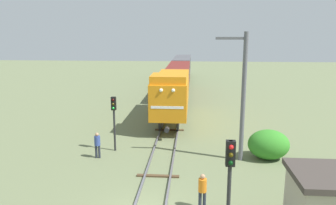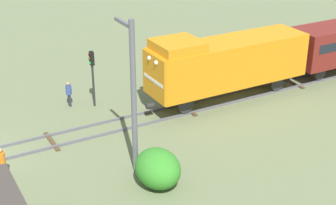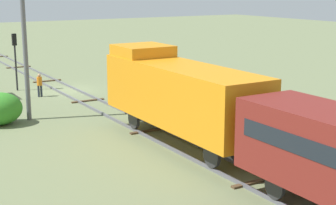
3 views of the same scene
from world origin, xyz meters
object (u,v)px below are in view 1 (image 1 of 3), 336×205
at_px(locomotive, 172,91).
at_px(catenary_mast, 242,94).
at_px(worker_by_signal, 97,143).
at_px(worker_near_track, 202,189).
at_px(traffic_signal_near, 229,178).
at_px(relay_hut, 335,205).
at_px(traffic_signal_mid, 114,113).
at_px(passenger_car_trailing, 182,65).
at_px(passenger_car_leading, 178,75).

relative_size(locomotive, catenary_mast, 1.44).
bearing_deg(worker_by_signal, worker_near_track, -62.90).
bearing_deg(traffic_signal_near, catenary_mast, 79.52).
xyz_separation_m(worker_by_signal, catenary_mast, (9.14, 0.37, 3.27)).
height_order(traffic_signal_near, relay_hut, traffic_signal_near).
height_order(traffic_signal_mid, catenary_mast, catenary_mast).
distance_m(traffic_signal_near, worker_near_track, 3.92).
distance_m(locomotive, passenger_car_trailing, 27.94).
height_order(traffic_signal_mid, worker_near_track, traffic_signal_mid).
xyz_separation_m(traffic_signal_near, catenary_mast, (1.74, 9.40, 1.22)).
relative_size(traffic_signal_near, catenary_mast, 0.55).
xyz_separation_m(passenger_car_trailing, traffic_signal_near, (3.20, -46.37, 0.53)).
distance_m(traffic_signal_near, worker_by_signal, 11.86).
xyz_separation_m(passenger_car_leading, worker_near_track, (2.40, -28.53, -1.53)).
relative_size(passenger_car_trailing, worker_near_track, 8.24).
distance_m(locomotive, worker_near_track, 15.49).
height_order(catenary_mast, relay_hut, catenary_mast).
relative_size(traffic_signal_near, relay_hut, 1.26).
xyz_separation_m(locomotive, passenger_car_leading, (0.00, 13.34, -0.25)).
distance_m(passenger_car_leading, traffic_signal_near, 31.94).
bearing_deg(passenger_car_leading, worker_by_signal, -100.46).
distance_m(catenary_mast, relay_hut, 8.85).
height_order(locomotive, catenary_mast, catenary_mast).
distance_m(traffic_signal_near, traffic_signal_mid, 12.37).
bearing_deg(catenary_mast, traffic_signal_mid, 172.82).
relative_size(locomotive, worker_by_signal, 6.82).
distance_m(worker_near_track, worker_by_signal, 8.78).
height_order(locomotive, passenger_car_trailing, locomotive).
bearing_deg(traffic_signal_near, passenger_car_leading, 95.75).
distance_m(locomotive, traffic_signal_near, 18.71).
xyz_separation_m(passenger_car_trailing, catenary_mast, (4.94, -36.97, 1.75)).
relative_size(locomotive, passenger_car_trailing, 0.83).
bearing_deg(traffic_signal_near, worker_by_signal, 129.33).
distance_m(passenger_car_trailing, traffic_signal_near, 46.48).
bearing_deg(passenger_car_trailing, traffic_signal_mid, -95.41).
distance_m(worker_near_track, relay_hut, 5.42).
relative_size(traffic_signal_near, worker_near_track, 2.59).
distance_m(traffic_signal_mid, relay_hut, 14.20).
bearing_deg(worker_by_signal, catenary_mast, -19.30).
bearing_deg(worker_near_track, relay_hut, 9.86).
relative_size(locomotive, worker_near_track, 6.82).
height_order(passenger_car_leading, traffic_signal_mid, passenger_car_leading).
xyz_separation_m(traffic_signal_near, worker_near_track, (-0.80, 3.24, -2.05)).
distance_m(locomotive, traffic_signal_mid, 8.68).
height_order(worker_by_signal, relay_hut, relay_hut).
bearing_deg(locomotive, worker_by_signal, -114.07).
xyz_separation_m(traffic_signal_mid, worker_near_track, (5.80, -7.21, -1.64)).
xyz_separation_m(worker_by_signal, relay_hut, (11.70, -7.60, 0.40)).
bearing_deg(catenary_mast, worker_by_signal, -177.69).
relative_size(locomotive, traffic_signal_near, 2.64).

